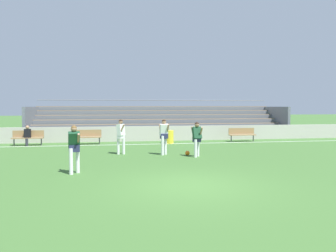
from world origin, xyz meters
TOP-DOWN VIEW (x-y plane):
  - ground_plane at (0.00, 0.00)m, footprint 160.00×160.00m
  - field_line_sideline at (0.00, 10.75)m, footprint 44.00×0.12m
  - sideline_wall at (0.00, 12.62)m, footprint 48.00×0.16m
  - bleacher_stand at (1.42, 15.77)m, footprint 19.39×4.50m
  - bench_far_left at (-3.89, 11.33)m, footprint 1.80×0.40m
  - bench_centre_sideline at (-7.34, 11.33)m, footprint 1.80×0.40m
  - bench_far_right at (6.29, 11.33)m, footprint 1.80×0.40m
  - trash_bin at (1.25, 10.98)m, footprint 0.58×0.58m
  - spectator_seated at (-7.34, 11.22)m, footprint 0.36×0.42m
  - player_dark_pressing_high at (1.60, 5.30)m, footprint 0.45×0.60m
  - player_white_trailing_run at (0.19, 6.18)m, footprint 0.45×0.52m
  - player_white_wide_right at (-1.87, 6.71)m, footprint 0.45×0.63m
  - player_dark_overlapping at (-3.56, 2.32)m, footprint 0.47×0.67m
  - soccer_ball at (1.29, 5.88)m, footprint 0.22×0.22m

SIDE VIEW (x-z plane):
  - ground_plane at x=0.00m, z-range 0.00..0.00m
  - field_line_sideline at x=0.00m, z-range 0.00..0.01m
  - soccer_ball at x=1.29m, z-range 0.00..0.22m
  - trash_bin at x=1.25m, z-range 0.00..0.83m
  - sideline_wall at x=0.00m, z-range 0.00..1.02m
  - bench_far_left at x=-3.89m, z-range 0.10..1.00m
  - bench_centre_sideline at x=-7.34m, z-range 0.10..1.00m
  - bench_far_right at x=6.29m, z-range 0.10..1.00m
  - spectator_seated at x=-7.34m, z-range 0.10..1.31m
  - player_dark_pressing_high at x=1.60m, z-range 0.15..1.78m
  - player_dark_overlapping at x=-3.56m, z-range 0.16..1.86m
  - player_white_wide_right at x=-1.87m, z-range 0.17..1.89m
  - player_white_trailing_run at x=0.19m, z-range 0.17..1.89m
  - bleacher_stand at x=1.42m, z-range -0.21..2.70m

